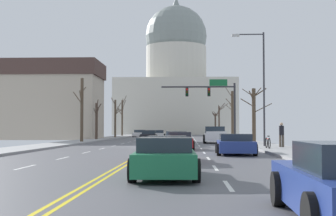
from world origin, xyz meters
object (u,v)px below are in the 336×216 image
(sedan_near_02, at_px, (180,141))
(sedan_oncoming_00, at_px, (149,136))
(sedan_near_01, at_px, (177,139))
(sedan_near_04, at_px, (167,149))
(bicycle_parked, at_px, (268,143))
(sedan_oncoming_02, at_px, (139,134))
(pedestrian_00, at_px, (282,133))
(sedan_near_03, at_px, (235,144))
(street_lamp_right, at_px, (260,79))
(pickup_truck_near_00, at_px, (215,136))
(sedan_oncoming_01, at_px, (158,134))
(sedan_near_05, at_px, (165,158))
(signal_gantry, at_px, (213,97))

(sedan_near_02, relative_size, sedan_oncoming_00, 1.02)
(sedan_near_01, relative_size, sedan_near_02, 1.07)
(sedan_near_04, xyz_separation_m, bicycle_parked, (6.12, 10.42, -0.05))
(sedan_oncoming_02, bearing_deg, sedan_near_04, -82.94)
(pedestrian_00, bearing_deg, sedan_near_03, -120.71)
(street_lamp_right, xyz_separation_m, sedan_near_03, (-2.74, -8.54, -4.57))
(street_lamp_right, xyz_separation_m, sedan_near_04, (-6.26, -14.31, -4.58))
(sedan_near_04, bearing_deg, sedan_oncoming_02, 97.06)
(pickup_truck_near_00, distance_m, sedan_oncoming_00, 11.99)
(sedan_near_04, height_order, sedan_oncoming_01, sedan_oncoming_01)
(sedan_oncoming_00, bearing_deg, bicycle_parked, -68.08)
(sedan_near_05, relative_size, pedestrian_00, 2.53)
(sedan_near_04, xyz_separation_m, sedan_near_05, (0.19, -6.33, 0.03))
(street_lamp_right, xyz_separation_m, bicycle_parked, (-0.13, -3.89, -4.63))
(signal_gantry, distance_m, sedan_near_04, 29.73)
(signal_gantry, xyz_separation_m, sedan_oncoming_02, (-10.69, 27.15, -4.21))
(sedan_near_05, xyz_separation_m, sedan_oncoming_01, (-3.58, 54.35, -0.00))
(signal_gantry, height_order, sedan_near_05, signal_gantry)
(sedan_near_02, height_order, sedan_near_03, sedan_near_02)
(signal_gantry, relative_size, pickup_truck_near_00, 1.51)
(sedan_oncoming_00, relative_size, sedan_oncoming_01, 0.98)
(sedan_near_03, xyz_separation_m, sedan_near_05, (-3.32, -12.09, 0.01))
(pickup_truck_near_00, bearing_deg, sedan_near_05, -96.20)
(bicycle_parked, bearing_deg, sedan_near_03, -119.30)
(pedestrian_00, height_order, bicycle_parked, pedestrian_00)
(signal_gantry, distance_m, sedan_oncoming_02, 29.48)
(sedan_near_03, relative_size, bicycle_parked, 2.56)
(pickup_truck_near_00, bearing_deg, signal_gantry, 88.61)
(signal_gantry, bearing_deg, sedan_near_05, -95.66)
(sedan_near_02, xyz_separation_m, sedan_near_05, (-0.17, -18.17, 0.00))
(pedestrian_00, distance_m, bicycle_parked, 2.37)
(street_lamp_right, height_order, pickup_truck_near_00, street_lamp_right)
(signal_gantry, bearing_deg, bicycle_parked, -82.67)
(sedan_near_03, bearing_deg, bicycle_parked, 60.70)
(pickup_truck_near_00, xyz_separation_m, bicycle_parked, (2.51, -14.76, -0.23))
(sedan_near_02, height_order, sedan_near_05, sedan_near_02)
(sedan_oncoming_00, relative_size, sedan_oncoming_02, 0.92)
(sedan_oncoming_02, bearing_deg, signal_gantry, -68.51)
(sedan_near_01, relative_size, pedestrian_00, 2.76)
(sedan_near_04, distance_m, pedestrian_00, 14.39)
(signal_gantry, height_order, sedan_near_01, signal_gantry)
(pickup_truck_near_00, height_order, sedan_oncoming_01, pickup_truck_near_00)
(sedan_near_03, bearing_deg, sedan_near_04, -121.34)
(sedan_near_05, relative_size, sedan_oncoming_02, 0.92)
(sedan_near_03, relative_size, pedestrian_00, 2.67)
(bicycle_parked, bearing_deg, sedan_oncoming_02, 105.92)
(sedan_near_01, height_order, sedan_oncoming_01, sedan_near_01)
(signal_gantry, xyz_separation_m, bicycle_parked, (2.41, -18.77, -4.28))
(sedan_near_04, distance_m, sedan_oncoming_02, 56.77)
(street_lamp_right, height_order, sedan_near_01, street_lamp_right)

